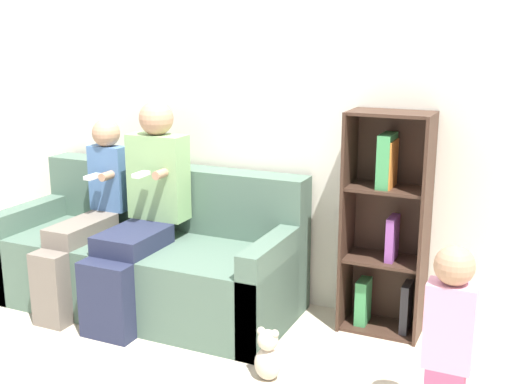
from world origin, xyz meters
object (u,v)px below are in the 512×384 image
Objects in this scene: couch at (151,259)px; bookshelf at (387,222)px; child_seated at (85,216)px; toddler_standing at (449,335)px; teddy_bear at (268,356)px; adult_seated at (142,209)px.

bookshelf reaches higher than couch.
bookshelf is (1.76, 0.44, 0.06)m from child_seated.
toddler_standing is (2.24, -0.45, -0.12)m from child_seated.
child_seated is at bearing -166.11° from bookshelf.
bookshelf reaches higher than child_seated.
child_seated is at bearing -156.41° from couch.
teddy_bear is at bearing 175.11° from toddler_standing.
bookshelf is at bearing 65.34° from teddy_bear.
child_seated reaches higher than couch.
couch is 1.45× the size of adult_seated.
couch is 2.19× the size of toddler_standing.
adult_seated is 1.12× the size of child_seated.
child_seated is at bearing -175.26° from adult_seated.
adult_seated is at bearing 4.74° from child_seated.
toddler_standing is at bearing -14.67° from adult_seated.
adult_seated is at bearing 165.33° from toddler_standing.
toddler_standing is 0.67× the size of bookshelf.
adult_seated is 1.42m from bookshelf.
couch is 1.61× the size of child_seated.
adult_seated is 1.20m from teddy_bear.
couch is 1.47m from bookshelf.
bookshelf is at bearing 11.21° from couch.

